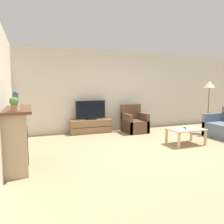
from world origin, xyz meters
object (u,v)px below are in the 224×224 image
at_px(potted_plant, 14,103).
at_px(tv_stand, 91,126).
at_px(armchair, 134,123).
at_px(coffee_table, 186,131).
at_px(fireplace, 17,137).
at_px(mantel_vase_left, 15,106).
at_px(mantel_vase_centre_left, 16,100).
at_px(floor_lamp, 209,87).
at_px(remote, 185,128).
at_px(tv, 91,111).

bearing_deg(potted_plant, tv_stand, 55.02).
xyz_separation_m(armchair, coffee_table, (0.54, -1.89, 0.07)).
bearing_deg(armchair, coffee_table, -73.95).
bearing_deg(fireplace, mantel_vase_left, -87.78).
bearing_deg(fireplace, potted_plant, -88.43).
bearing_deg(mantel_vase_centre_left, tv_stand, 49.88).
bearing_deg(floor_lamp, fireplace, -169.07).
xyz_separation_m(potted_plant, coffee_table, (4.02, 0.73, -0.88)).
distance_m(mantel_vase_centre_left, potted_plant, 0.51).
distance_m(fireplace, armchair, 4.04).
distance_m(tv_stand, remote, 2.94).
xyz_separation_m(fireplace, mantel_vase_left, (0.02, -0.43, 0.63)).
bearing_deg(armchair, tv_stand, 165.06).
xyz_separation_m(tv_stand, coffee_table, (1.93, -2.26, 0.14)).
bearing_deg(mantel_vase_left, remote, 8.65).
relative_size(mantel_vase_centre_left, tv, 0.33).
distance_m(mantel_vase_left, coffee_table, 4.14).
distance_m(mantel_vase_left, mantel_vase_centre_left, 0.33).
height_order(fireplace, floor_lamp, floor_lamp).
distance_m(mantel_vase_centre_left, remote, 4.14).
height_order(potted_plant, coffee_table, potted_plant).
relative_size(mantel_vase_left, armchair, 0.21).
bearing_deg(coffee_table, remote, 69.36).
bearing_deg(armchair, remote, -72.74).
relative_size(fireplace, potted_plant, 6.14).
distance_m(fireplace, floor_lamp, 5.93).
height_order(fireplace, tv_stand, fireplace).
distance_m(mantel_vase_centre_left, tv, 3.29).
relative_size(tv, remote, 6.33).
distance_m(potted_plant, tv, 3.68).
bearing_deg(tv, fireplace, -131.64).
bearing_deg(tv_stand, mantel_vase_centre_left, -130.12).
relative_size(potted_plant, tv, 0.24).
distance_m(tv_stand, armchair, 1.43).
relative_size(mantel_vase_centre_left, floor_lamp, 0.19).
bearing_deg(potted_plant, coffee_table, 10.34).
bearing_deg(armchair, fireplace, -150.15).
bearing_deg(coffee_table, tv, 130.54).
xyz_separation_m(fireplace, coffee_table, (4.03, 0.12, -0.20)).
bearing_deg(mantel_vase_centre_left, remote, 4.10).
distance_m(fireplace, tv, 3.18).
distance_m(fireplace, mantel_vase_centre_left, 0.70).
bearing_deg(tv_stand, armchair, -14.94).
xyz_separation_m(tv_stand, remote, (1.95, -2.19, 0.21)).
relative_size(mantel_vase_centre_left, potted_plant, 1.35).
height_order(tv, coffee_table, tv).
xyz_separation_m(mantel_vase_left, coffee_table, (4.02, 0.55, -0.83)).
bearing_deg(remote, mantel_vase_left, -148.74).
bearing_deg(mantel_vase_centre_left, armchair, 31.29).
distance_m(armchair, remote, 1.91).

